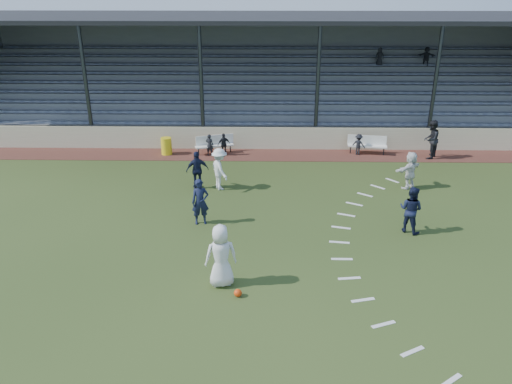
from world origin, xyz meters
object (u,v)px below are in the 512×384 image
at_px(bench_left, 215,143).
at_px(player_navy_lead, 200,202).
at_px(bench_right, 367,143).
at_px(football, 238,293).
at_px(trash_bin, 166,146).
at_px(official, 431,139).
at_px(player_white_lead, 221,256).

xyz_separation_m(bench_left, player_navy_lead, (0.27, -8.21, 0.29)).
relative_size(bench_right, football, 8.87).
relative_size(trash_bin, official, 0.45).
distance_m(football, player_navy_lead, 5.00).
xyz_separation_m(trash_bin, football, (4.37, -12.64, -0.35)).
bearing_deg(trash_bin, bench_left, 5.43).
bearing_deg(player_white_lead, bench_left, -96.88).
xyz_separation_m(player_navy_lead, official, (10.73, 7.63, 0.13)).
distance_m(bench_right, football, 14.32).
height_order(bench_right, player_white_lead, player_white_lead).
xyz_separation_m(bench_left, player_white_lead, (1.37, -12.26, 0.39)).
relative_size(football, player_navy_lead, 0.13).
height_order(bench_left, official, official).
xyz_separation_m(player_white_lead, official, (9.63, 11.67, 0.03)).
bearing_deg(player_navy_lead, player_white_lead, -87.33).
bearing_deg(official, player_navy_lead, -21.93).
relative_size(player_white_lead, official, 0.99).
height_order(trash_bin, football, trash_bin).
relative_size(bench_right, player_navy_lead, 1.17).
bearing_deg(trash_bin, bench_right, 1.76).
bearing_deg(bench_left, trash_bin, 167.02).
xyz_separation_m(bench_right, official, (3.05, -0.67, 0.42)).
xyz_separation_m(bench_left, trash_bin, (-2.49, -0.24, -0.12)).
bearing_deg(player_white_lead, trash_bin, -85.47).
bearing_deg(player_white_lead, bench_right, -131.32).
distance_m(bench_left, bench_right, 7.95).
height_order(bench_left, bench_right, same).
relative_size(bench_left, player_white_lead, 1.04).
xyz_separation_m(football, player_white_lead, (-0.51, 0.62, 0.86)).
distance_m(bench_right, player_white_lead, 13.99).
distance_m(football, player_white_lead, 1.18).
bearing_deg(football, bench_left, 98.32).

